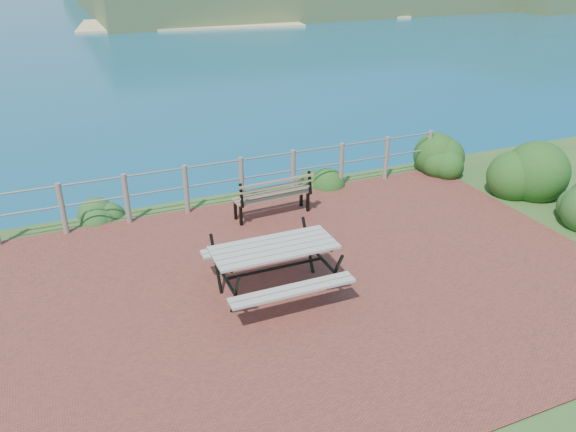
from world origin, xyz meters
The scene contains 8 objects.
ground centered at (0.00, 0.00, 0.00)m, with size 10.00×7.00×0.12m, color brown.
safety_railing centered at (0.00, 3.35, 0.57)m, with size 9.40×0.10×1.00m.
picnic_table centered at (-0.61, 0.03, 0.50)m, with size 1.88×1.62×0.79m.
park_bench centered at (0.36, 2.57, 0.58)m, with size 1.57×0.47×0.88m.
shrub_right_front centered at (5.56, 1.62, 0.00)m, with size 1.39×1.39×1.97m, color #1D3D12.
shrub_right_edge centered at (4.93, 3.12, 0.00)m, with size 1.13×1.13×1.61m, color #1D3D12.
shrub_lip_west centered at (-2.85, 3.94, 0.00)m, with size 0.75×0.75×0.49m, color #264D1D.
shrub_lip_east centered at (1.97, 3.69, 0.00)m, with size 0.80×0.80×0.55m, color #1D3D12.
Camera 1 is at (-3.29, -6.79, 4.86)m, focal length 35.00 mm.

